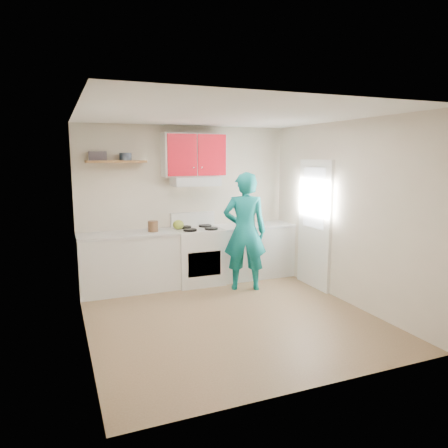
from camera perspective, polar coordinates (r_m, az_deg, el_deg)
name	(u,v)px	position (r m, az deg, el deg)	size (l,w,h in m)	color
floor	(229,316)	(5.68, 0.70, -12.45)	(3.80, 3.80, 0.00)	brown
ceiling	(230,115)	(5.31, 0.76, 14.64)	(3.60, 3.80, 0.04)	white
back_wall	(186,204)	(7.12, -5.22, 2.73)	(3.60, 0.04, 2.60)	beige
front_wall	(315,250)	(3.69, 12.24, -3.47)	(3.60, 0.04, 2.60)	beige
left_wall	(81,228)	(4.94, -18.90, -0.58)	(0.04, 3.80, 2.60)	beige
right_wall	(344,212)	(6.26, 16.11, 1.52)	(0.04, 3.80, 2.60)	beige
door	(314,224)	(6.84, 12.23, -0.03)	(0.05, 0.85, 2.05)	white
door_glass	(314,198)	(6.77, 12.17, 3.51)	(0.01, 0.55, 0.95)	white
counter_left	(129,263)	(6.75, -12.87, -5.16)	(1.52, 0.60, 0.90)	silver
counter_right	(254,251)	(7.40, 4.06, -3.69)	(1.32, 0.60, 0.90)	silver
stove	(198,256)	(6.99, -3.55, -4.37)	(0.76, 0.65, 0.92)	white
range_hood	(195,181)	(6.90, -3.93, 5.84)	(0.76, 0.44, 0.15)	silver
upper_cabinets	(194,155)	(6.95, -4.12, 9.36)	(1.02, 0.33, 0.70)	red
shelf	(116,162)	(6.68, -14.50, 8.25)	(0.90, 0.30, 0.04)	brown
books	(97,156)	(6.66, -16.87, 8.88)	(0.26, 0.19, 0.14)	#413A42
tin	(126,157)	(6.69, -13.28, 8.94)	(0.19, 0.19, 0.12)	#333D4C
kettle	(178,225)	(6.85, -6.25, -0.10)	(0.18, 0.18, 0.15)	olive
crock	(153,227)	(6.69, -9.65, -0.41)	(0.16, 0.16, 0.19)	brown
cutting_board	(249,226)	(7.22, 3.48, -0.29)	(0.32, 0.23, 0.02)	olive
silicone_mat	(275,225)	(7.40, 6.93, -0.15)	(0.28, 0.23, 0.01)	red
person	(245,232)	(6.58, 2.86, -1.03)	(0.68, 0.45, 1.86)	#0C6E70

